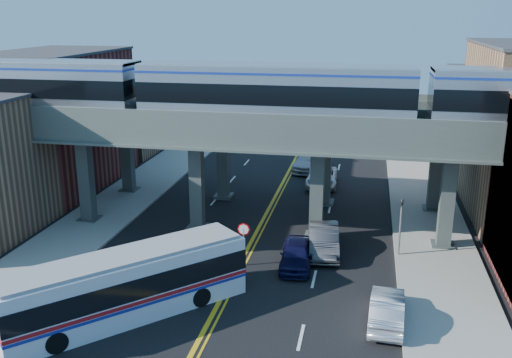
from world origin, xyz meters
TOP-DOWN VIEW (x-y plane):
  - ground at (0.00, 0.00)m, footprint 120.00×120.00m
  - sidewalk_west at (-11.50, 10.00)m, footprint 5.00×70.00m
  - sidewalk_east at (11.50, 10.00)m, footprint 5.00×70.00m
  - building_west_b at (-18.50, 16.00)m, footprint 8.00×14.00m
  - building_west_c at (-18.50, 29.00)m, footprint 8.00×10.00m
  - building_east_c at (18.50, 29.00)m, footprint 8.00×10.00m
  - mural_panel at (14.55, 4.00)m, footprint 0.10×9.50m
  - elevated_viaduct_near at (0.00, 8.00)m, footprint 52.00×3.60m
  - elevated_viaduct_far at (0.00, 15.00)m, footprint 52.00×3.60m
  - transit_train at (1.21, 8.00)m, footprint 52.44×3.29m
  - stop_sign at (0.30, 3.00)m, footprint 0.76×0.09m
  - traffic_signal at (9.20, 6.00)m, footprint 0.15×0.18m
  - transit_bus at (-3.99, -3.68)m, footprint 10.24×10.49m
  - car_lane_a at (3.30, 3.47)m, footprint 2.07×4.57m
  - car_lane_b at (4.70, 5.78)m, footprint 2.29×5.24m
  - car_lane_c at (3.38, 19.81)m, footprint 2.59×5.41m
  - car_lane_d at (1.86, 24.76)m, footprint 3.11×6.33m
  - car_parked_curb at (8.33, -1.96)m, footprint 1.80×4.58m

SIDE VIEW (x-z plane):
  - ground at x=0.00m, z-range 0.00..0.00m
  - sidewalk_west at x=-11.50m, z-range 0.00..0.16m
  - sidewalk_east at x=11.50m, z-range 0.00..0.16m
  - car_parked_curb at x=8.33m, z-range 0.00..1.49m
  - car_lane_c at x=3.38m, z-range 0.00..1.49m
  - car_lane_a at x=3.30m, z-range 0.00..1.52m
  - car_lane_b at x=4.70m, z-range 0.00..1.68m
  - car_lane_d at x=1.86m, z-range 0.00..1.77m
  - transit_bus at x=-3.99m, z-range 0.04..3.13m
  - stop_sign at x=0.30m, z-range 0.44..3.07m
  - traffic_signal at x=9.20m, z-range 0.25..4.35m
  - building_west_c at x=-18.50m, z-range 0.00..8.00m
  - building_east_c at x=18.50m, z-range 0.00..9.00m
  - mural_panel at x=14.55m, z-range 0.00..9.50m
  - building_west_b at x=-18.50m, z-range 0.00..11.00m
  - elevated_viaduct_near at x=0.00m, z-range 2.77..10.17m
  - elevated_viaduct_far at x=0.00m, z-range 2.77..10.17m
  - transit_train at x=1.21m, z-range 7.55..11.40m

